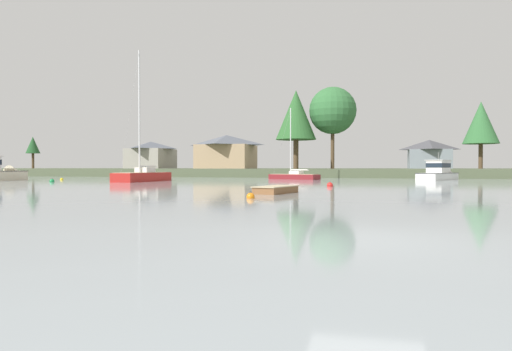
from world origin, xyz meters
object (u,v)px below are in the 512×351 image
at_px(sailboat_maroon, 294,178).
at_px(sailboat_red, 143,179).
at_px(mooring_buoy_yellow, 62,180).
at_px(mooring_buoy_red, 330,185).
at_px(mooring_buoy_orange, 251,197).
at_px(cruiser_white, 440,175).
at_px(dinghy_wood, 276,191).
at_px(mooring_buoy_green, 52,181).

relative_size(sailboat_maroon, sailboat_red, 0.65).
bearing_deg(mooring_buoy_yellow, mooring_buoy_red, -18.12).
height_order(mooring_buoy_orange, mooring_buoy_yellow, mooring_buoy_orange).
height_order(sailboat_maroon, cruiser_white, sailboat_maroon).
relative_size(sailboat_maroon, mooring_buoy_yellow, 21.52).
distance_m(sailboat_maroon, mooring_buoy_orange, 36.16).
relative_size(sailboat_maroon, mooring_buoy_red, 17.63).
height_order(dinghy_wood, mooring_buoy_orange, dinghy_wood).
height_order(cruiser_white, mooring_buoy_orange, cruiser_white).
height_order(cruiser_white, mooring_buoy_green, cruiser_white).
relative_size(mooring_buoy_green, mooring_buoy_red, 1.00).
height_order(sailboat_maroon, sailboat_red, sailboat_red).
xyz_separation_m(sailboat_red, cruiser_white, (31.46, 14.29, 0.28)).
xyz_separation_m(sailboat_maroon, dinghy_wood, (4.20, -31.29, -0.05)).
distance_m(sailboat_red, mooring_buoy_orange, 29.65).
height_order(sailboat_maroon, mooring_buoy_green, sailboat_maroon).
bearing_deg(dinghy_wood, sailboat_red, 134.21).
bearing_deg(dinghy_wood, mooring_buoy_yellow, 145.05).
height_order(cruiser_white, mooring_buoy_red, cruiser_white).
xyz_separation_m(sailboat_maroon, mooring_buoy_orange, (3.92, -35.95, -0.12)).
distance_m(sailboat_maroon, dinghy_wood, 31.57).
xyz_separation_m(dinghy_wood, mooring_buoy_green, (-26.03, 14.28, -0.06)).
xyz_separation_m(sailboat_red, mooring_buoy_red, (20.47, -8.48, -0.21)).
distance_m(cruiser_white, mooring_buoy_green, 43.46).
bearing_deg(sailboat_maroon, mooring_buoy_yellow, -157.74).
distance_m(dinghy_wood, sailboat_red, 26.31).
bearing_deg(mooring_buoy_green, mooring_buoy_orange, -36.33).
distance_m(cruiser_white, mooring_buoy_yellow, 44.65).
distance_m(sailboat_red, mooring_buoy_yellow, 11.62).
relative_size(sailboat_red, mooring_buoy_green, 26.97).
relative_size(sailboat_red, cruiser_white, 1.79).
height_order(sailboat_red, mooring_buoy_green, sailboat_red).
xyz_separation_m(sailboat_red, mooring_buoy_orange, (18.06, -23.51, -0.22)).
relative_size(dinghy_wood, cruiser_white, 0.46).
distance_m(sailboat_maroon, mooring_buoy_yellow, 27.65).
relative_size(cruiser_white, mooring_buoy_green, 15.08).
bearing_deg(mooring_buoy_red, mooring_buoy_orange, -99.10).
bearing_deg(dinghy_wood, mooring_buoy_orange, -93.44).
distance_m(mooring_buoy_orange, mooring_buoy_yellow, 38.98).
xyz_separation_m(sailboat_maroon, mooring_buoy_yellow, (-25.59, -10.47, -0.13)).
bearing_deg(sailboat_red, mooring_buoy_yellow, 170.28).
distance_m(cruiser_white, mooring_buoy_red, 25.29).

